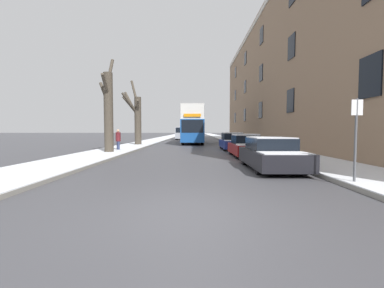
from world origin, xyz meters
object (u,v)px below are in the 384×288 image
(street_sign_post, at_px, (356,137))
(oncoming_van, at_px, (182,133))
(bare_tree_left_0, at_px, (108,110))
(parked_car_1, at_px, (246,146))
(double_decker_bus, at_px, (193,123))
(parked_car_2, at_px, (232,142))
(parked_car_0, at_px, (271,154))
(pedestrian_left_sidewalk, at_px, (118,139))
(bare_tree_left_1, at_px, (137,117))

(street_sign_post, bearing_deg, oncoming_van, 100.28)
(bare_tree_left_0, height_order, oncoming_van, bare_tree_left_0)
(parked_car_1, bearing_deg, double_decker_bus, 101.82)
(bare_tree_left_0, bearing_deg, parked_car_2, 25.20)
(bare_tree_left_0, distance_m, oncoming_van, 28.03)
(parked_car_1, distance_m, street_sign_post, 8.81)
(parked_car_0, height_order, street_sign_post, street_sign_post)
(pedestrian_left_sidewalk, xyz_separation_m, street_sign_post, (10.38, -12.07, 0.51))
(pedestrian_left_sidewalk, bearing_deg, parked_car_0, -169.87)
(double_decker_bus, relative_size, pedestrian_left_sidewalk, 6.70)
(parked_car_0, relative_size, pedestrian_left_sidewalk, 2.61)
(parked_car_0, distance_m, oncoming_van, 34.95)
(bare_tree_left_1, relative_size, double_decker_bus, 0.61)
(oncoming_van, height_order, pedestrian_left_sidewalk, oncoming_van)
(parked_car_0, height_order, oncoming_van, oncoming_van)
(bare_tree_left_0, xyz_separation_m, oncoming_van, (3.57, 27.75, -1.80))
(oncoming_van, bearing_deg, pedestrian_left_sidewalk, -97.74)
(parked_car_2, bearing_deg, pedestrian_left_sidewalk, -165.55)
(bare_tree_left_1, height_order, oncoming_van, bare_tree_left_1)
(parked_car_1, bearing_deg, oncoming_van, 100.61)
(bare_tree_left_0, distance_m, parked_car_1, 9.46)
(double_decker_bus, bearing_deg, parked_car_2, -72.11)
(double_decker_bus, xyz_separation_m, parked_car_2, (3.41, -10.56, -1.85))
(parked_car_2, xyz_separation_m, pedestrian_left_sidewalk, (-8.98, -2.32, 0.27))
(parked_car_1, height_order, oncoming_van, oncoming_van)
(bare_tree_left_0, xyz_separation_m, pedestrian_left_sidewalk, (0.06, 1.94, -2.05))
(pedestrian_left_sidewalk, height_order, street_sign_post, street_sign_post)
(parked_car_0, distance_m, parked_car_1, 5.30)
(parked_car_2, bearing_deg, parked_car_0, -90.00)
(pedestrian_left_sidewalk, bearing_deg, bare_tree_left_0, 142.46)
(parked_car_1, bearing_deg, parked_car_0, -90.00)
(parked_car_1, bearing_deg, bare_tree_left_1, 130.61)
(bare_tree_left_0, height_order, street_sign_post, bare_tree_left_0)
(double_decker_bus, bearing_deg, oncoming_van, 99.07)
(bare_tree_left_0, height_order, bare_tree_left_1, bare_tree_left_1)
(double_decker_bus, relative_size, parked_car_2, 2.48)
(double_decker_bus, xyz_separation_m, pedestrian_left_sidewalk, (-5.58, -12.87, -1.58))
(bare_tree_left_0, height_order, parked_car_1, bare_tree_left_0)
(pedestrian_left_sidewalk, bearing_deg, oncoming_van, -43.52)
(bare_tree_left_1, distance_m, pedestrian_left_sidewalk, 7.63)
(bare_tree_left_0, relative_size, parked_car_2, 1.44)
(bare_tree_left_0, distance_m, pedestrian_left_sidewalk, 2.82)
(parked_car_1, height_order, street_sign_post, street_sign_post)
(double_decker_bus, height_order, street_sign_post, double_decker_bus)
(double_decker_bus, distance_m, oncoming_van, 13.16)
(parked_car_1, relative_size, parked_car_2, 0.91)
(parked_car_1, xyz_separation_m, parked_car_2, (-0.00, 5.72, 0.02))
(parked_car_2, relative_size, pedestrian_left_sidewalk, 2.70)
(street_sign_post, bearing_deg, parked_car_0, 112.56)
(street_sign_post, bearing_deg, parked_car_1, 99.17)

